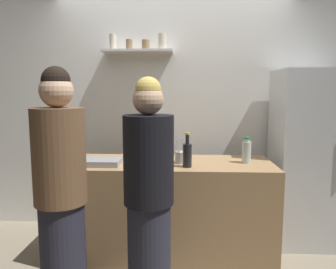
{
  "coord_description": "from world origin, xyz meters",
  "views": [
    {
      "loc": [
        0.11,
        -2.36,
        1.51
      ],
      "look_at": [
        -0.02,
        0.5,
        1.13
      ],
      "focal_mm": 34.61,
      "sensor_mm": 36.0,
      "label": 1
    }
  ],
  "objects_px": {
    "utensil_holder": "(181,157)",
    "water_bottle_plastic": "(247,151)",
    "wine_bottle_dark_glass": "(187,154)",
    "baking_pan": "(101,162)",
    "refrigerator": "(309,158)",
    "person_blonde": "(149,198)",
    "wine_bottle_pale_glass": "(139,145)",
    "person_brown_jacket": "(61,197)"
  },
  "relations": [
    {
      "from": "refrigerator",
      "to": "water_bottle_plastic",
      "type": "bearing_deg",
      "value": -152.42
    },
    {
      "from": "baking_pan",
      "to": "wine_bottle_pale_glass",
      "type": "bearing_deg",
      "value": 49.17
    },
    {
      "from": "baking_pan",
      "to": "person_blonde",
      "type": "bearing_deg",
      "value": -50.88
    },
    {
      "from": "person_blonde",
      "to": "person_brown_jacket",
      "type": "relative_size",
      "value": 0.96
    },
    {
      "from": "baking_pan",
      "to": "wine_bottle_pale_glass",
      "type": "relative_size",
      "value": 1.11
    },
    {
      "from": "baking_pan",
      "to": "water_bottle_plastic",
      "type": "relative_size",
      "value": 1.46
    },
    {
      "from": "refrigerator",
      "to": "baking_pan",
      "type": "relative_size",
      "value": 5.06
    },
    {
      "from": "utensil_holder",
      "to": "wine_bottle_dark_glass",
      "type": "xyz_separation_m",
      "value": [
        0.06,
        -0.15,
        0.06
      ]
    },
    {
      "from": "refrigerator",
      "to": "baking_pan",
      "type": "bearing_deg",
      "value": -165.76
    },
    {
      "from": "refrigerator",
      "to": "water_bottle_plastic",
      "type": "height_order",
      "value": "refrigerator"
    },
    {
      "from": "wine_bottle_dark_glass",
      "to": "water_bottle_plastic",
      "type": "bearing_deg",
      "value": 19.26
    },
    {
      "from": "wine_bottle_dark_glass",
      "to": "person_blonde",
      "type": "distance_m",
      "value": 0.64
    },
    {
      "from": "water_bottle_plastic",
      "to": "wine_bottle_pale_glass",
      "type": "bearing_deg",
      "value": 168.53
    },
    {
      "from": "baking_pan",
      "to": "refrigerator",
      "type": "bearing_deg",
      "value": 14.24
    },
    {
      "from": "wine_bottle_dark_glass",
      "to": "baking_pan",
      "type": "bearing_deg",
      "value": 176.49
    },
    {
      "from": "refrigerator",
      "to": "water_bottle_plastic",
      "type": "distance_m",
      "value": 0.79
    },
    {
      "from": "wine_bottle_pale_glass",
      "to": "baking_pan",
      "type": "bearing_deg",
      "value": -130.83
    },
    {
      "from": "person_brown_jacket",
      "to": "baking_pan",
      "type": "bearing_deg",
      "value": 36.7
    },
    {
      "from": "refrigerator",
      "to": "wine_bottle_dark_glass",
      "type": "bearing_deg",
      "value": -155.9
    },
    {
      "from": "baking_pan",
      "to": "wine_bottle_dark_glass",
      "type": "distance_m",
      "value": 0.75
    },
    {
      "from": "utensil_holder",
      "to": "water_bottle_plastic",
      "type": "height_order",
      "value": "water_bottle_plastic"
    },
    {
      "from": "wine_bottle_pale_glass",
      "to": "person_brown_jacket",
      "type": "distance_m",
      "value": 1.11
    },
    {
      "from": "wine_bottle_pale_glass",
      "to": "person_blonde",
      "type": "distance_m",
      "value": 0.97
    },
    {
      "from": "utensil_holder",
      "to": "water_bottle_plastic",
      "type": "bearing_deg",
      "value": 2.91
    },
    {
      "from": "refrigerator",
      "to": "person_brown_jacket",
      "type": "relative_size",
      "value": 1.03
    },
    {
      "from": "utensil_holder",
      "to": "wine_bottle_pale_glass",
      "type": "xyz_separation_m",
      "value": [
        -0.4,
        0.23,
        0.07
      ]
    },
    {
      "from": "water_bottle_plastic",
      "to": "person_brown_jacket",
      "type": "xyz_separation_m",
      "value": [
        -1.36,
        -0.83,
        -0.16
      ]
    },
    {
      "from": "utensil_holder",
      "to": "wine_bottle_pale_glass",
      "type": "height_order",
      "value": "wine_bottle_pale_glass"
    },
    {
      "from": "wine_bottle_dark_glass",
      "to": "refrigerator",
      "type": "bearing_deg",
      "value": 24.1
    },
    {
      "from": "person_blonde",
      "to": "person_brown_jacket",
      "type": "height_order",
      "value": "person_brown_jacket"
    },
    {
      "from": "baking_pan",
      "to": "person_brown_jacket",
      "type": "height_order",
      "value": "person_brown_jacket"
    },
    {
      "from": "refrigerator",
      "to": "wine_bottle_dark_glass",
      "type": "xyz_separation_m",
      "value": [
        -1.22,
        -0.54,
        0.13
      ]
    },
    {
      "from": "wine_bottle_dark_glass",
      "to": "person_blonde",
      "type": "height_order",
      "value": "person_blonde"
    },
    {
      "from": "refrigerator",
      "to": "water_bottle_plastic",
      "type": "xyz_separation_m",
      "value": [
        -0.69,
        -0.36,
        0.13
      ]
    },
    {
      "from": "utensil_holder",
      "to": "refrigerator",
      "type": "bearing_deg",
      "value": 17.01
    },
    {
      "from": "wine_bottle_dark_glass",
      "to": "person_brown_jacket",
      "type": "relative_size",
      "value": 0.17
    },
    {
      "from": "person_brown_jacket",
      "to": "wine_bottle_pale_glass",
      "type": "bearing_deg",
      "value": 23.77
    },
    {
      "from": "refrigerator",
      "to": "wine_bottle_pale_glass",
      "type": "distance_m",
      "value": 1.68
    },
    {
      "from": "wine_bottle_dark_glass",
      "to": "person_blonde",
      "type": "relative_size",
      "value": 0.18
    },
    {
      "from": "baking_pan",
      "to": "water_bottle_plastic",
      "type": "xyz_separation_m",
      "value": [
        1.27,
        0.14,
        0.08
      ]
    },
    {
      "from": "wine_bottle_dark_glass",
      "to": "water_bottle_plastic",
      "type": "xyz_separation_m",
      "value": [
        0.53,
        0.18,
        -0.01
      ]
    },
    {
      "from": "utensil_holder",
      "to": "wine_bottle_pale_glass",
      "type": "bearing_deg",
      "value": 150.1
    }
  ]
}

